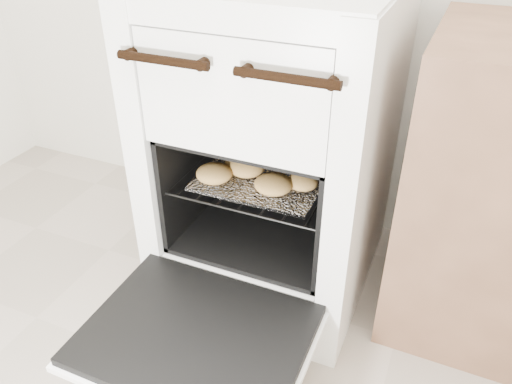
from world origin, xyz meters
TOP-DOWN VIEW (x-y plane):
  - stove at (-0.10, 1.17)m, footprint 0.59×0.66m
  - oven_door at (-0.10, 0.67)m, footprint 0.53×0.41m
  - oven_rack at (-0.10, 1.11)m, footprint 0.43×0.41m
  - foil_sheet at (-0.10, 1.09)m, footprint 0.34×0.30m
  - baked_rolls at (-0.11, 1.08)m, footprint 0.36×0.31m

SIDE VIEW (x-z plane):
  - oven_door at x=-0.10m, z-range 0.18..0.22m
  - oven_rack at x=-0.10m, z-range 0.40..0.41m
  - foil_sheet at x=-0.10m, z-range 0.41..0.42m
  - baked_rolls at x=-0.11m, z-range 0.41..0.46m
  - stove at x=-0.10m, z-range -0.01..0.90m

